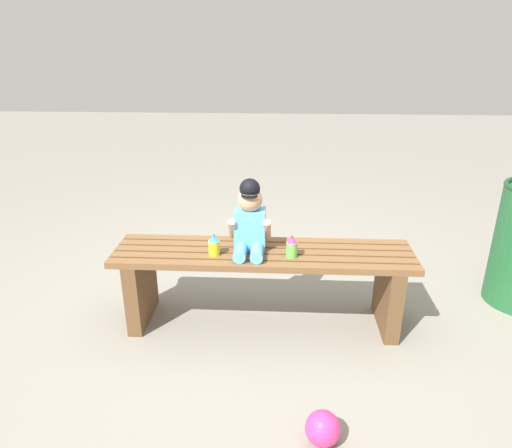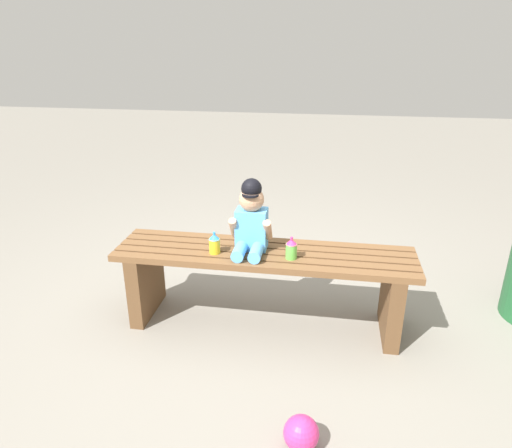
# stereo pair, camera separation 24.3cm
# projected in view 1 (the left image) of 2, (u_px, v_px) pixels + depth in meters

# --- Properties ---
(ground_plane) EXTENTS (16.00, 16.00, 0.00)m
(ground_plane) POSITION_uv_depth(u_px,v_px,m) (263.00, 321.00, 2.72)
(ground_plane) COLOR gray
(park_bench) EXTENTS (1.66, 0.39, 0.46)m
(park_bench) POSITION_uv_depth(u_px,v_px,m) (263.00, 275.00, 2.61)
(park_bench) COLOR brown
(park_bench) RESTS_ON ground_plane
(child_figure) EXTENTS (0.23, 0.27, 0.40)m
(child_figure) POSITION_uv_depth(u_px,v_px,m) (250.00, 220.00, 2.50)
(child_figure) COLOR #59A5E5
(child_figure) RESTS_ON park_bench
(sippy_cup_left) EXTENTS (0.06, 0.06, 0.12)m
(sippy_cup_left) POSITION_uv_depth(u_px,v_px,m) (214.00, 245.00, 2.48)
(sippy_cup_left) COLOR yellow
(sippy_cup_left) RESTS_ON park_bench
(sippy_cup_right) EXTENTS (0.06, 0.06, 0.12)m
(sippy_cup_right) POSITION_uv_depth(u_px,v_px,m) (292.00, 247.00, 2.46)
(sippy_cup_right) COLOR #66CC4C
(sippy_cup_right) RESTS_ON park_bench
(toy_ball) EXTENTS (0.15, 0.15, 0.15)m
(toy_ball) POSITION_uv_depth(u_px,v_px,m) (323.00, 428.00, 1.88)
(toy_ball) COLOR #E5337F
(toy_ball) RESTS_ON ground_plane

